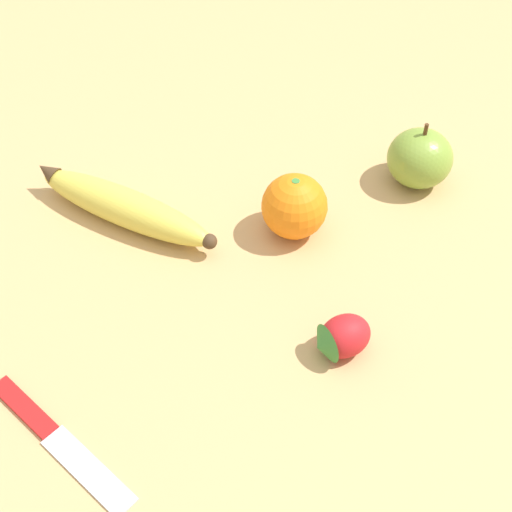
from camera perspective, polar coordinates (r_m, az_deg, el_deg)
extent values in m
plane|color=tan|center=(0.74, -11.05, -0.15)|extent=(3.00, 3.00, 0.00)
ellipsoid|color=#DBCC4C|center=(0.76, -10.48, 3.89)|extent=(0.22, 0.06, 0.04)
cone|color=#47331E|center=(0.82, -16.36, 6.54)|extent=(0.03, 0.02, 0.03)
sphere|color=#47331E|center=(0.72, -3.74, 1.17)|extent=(0.02, 0.02, 0.02)
sphere|color=orange|center=(0.73, 3.10, 3.99)|extent=(0.07, 0.07, 0.07)
cylinder|color=#3D8438|center=(0.71, 3.20, 5.91)|extent=(0.01, 0.01, 0.00)
ellipsoid|color=red|center=(0.64, 7.12, -6.37)|extent=(0.06, 0.06, 0.04)
cone|color=#3D8438|center=(0.63, 5.33, -7.16)|extent=(0.04, 0.03, 0.04)
ellipsoid|color=olive|center=(0.81, 12.97, 7.63)|extent=(0.07, 0.07, 0.07)
cylinder|color=#4C3319|center=(0.79, 13.43, 9.80)|extent=(0.00, 0.00, 0.01)
cube|color=silver|center=(0.60, -13.29, -16.31)|extent=(0.10, 0.05, 0.00)
cube|color=red|center=(0.65, -18.09, -11.34)|extent=(0.08, 0.04, 0.01)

